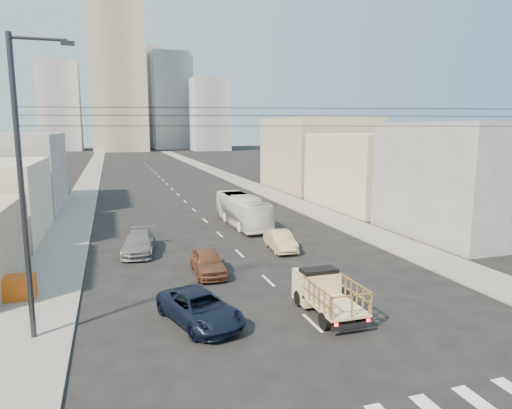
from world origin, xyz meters
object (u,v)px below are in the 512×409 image
sedan_grey (139,243)px  crate_stack (15,288)px  navy_pickup (200,308)px  sedan_brown (208,262)px  city_bus (242,210)px  streetlamp_left (24,183)px  flatbed_pickup (326,291)px  sedan_tan (280,240)px

sedan_grey → crate_stack: sedan_grey is taller
navy_pickup → sedan_brown: (1.75, 6.70, 0.04)m
crate_stack → sedan_brown: bearing=7.3°
city_bus → sedan_grey: 11.53m
sedan_brown → streetlamp_left: 11.90m
flatbed_pickup → sedan_tan: flatbed_pickup is taller
flatbed_pickup → crate_stack: flatbed_pickup is taller
sedan_tan → sedan_grey: sedan_grey is taller
flatbed_pickup → streetlamp_left: bearing=174.7°
sedan_brown → streetlamp_left: (-8.40, -6.21, 5.70)m
sedan_grey → streetlamp_left: bearing=-103.1°
city_bus → streetlamp_left: bearing=-128.4°
city_bus → crate_stack: city_bus is taller
sedan_brown → sedan_grey: size_ratio=0.85×
sedan_grey → crate_stack: bearing=-123.2°
flatbed_pickup → sedan_brown: 8.42m
sedan_brown → sedan_grey: bearing=123.0°
navy_pickup → city_bus: (7.48, 19.34, 0.69)m
navy_pickup → sedan_brown: bearing=58.1°
city_bus → flatbed_pickup: bearing=-96.3°
flatbed_pickup → sedan_grey: (-7.67, 13.26, -0.36)m
city_bus → sedan_brown: city_bus is taller
city_bus → crate_stack: bearing=-140.0°
sedan_grey → streetlamp_left: streetlamp_left is taller
sedan_brown → streetlamp_left: size_ratio=0.36×
flatbed_pickup → sedan_tan: size_ratio=1.06×
sedan_tan → sedan_grey: size_ratio=0.82×
sedan_tan → streetlamp_left: (-14.40, -10.02, 5.75)m
navy_pickup → crate_stack: size_ratio=2.77×
flatbed_pickup → city_bus: 20.07m
flatbed_pickup → crate_stack: 15.33m
city_bus → sedan_grey: bearing=-145.7°
flatbed_pickup → navy_pickup: bearing=173.5°
navy_pickup → flatbed_pickup: bearing=-23.8°
streetlamp_left → crate_stack: size_ratio=6.67×
flatbed_pickup → navy_pickup: (-5.81, 0.67, -0.40)m
city_bus → crate_stack: size_ratio=5.50×
flatbed_pickup → sedan_tan: 11.35m
sedan_grey → crate_stack: size_ratio=2.82×
sedan_grey → sedan_brown: bearing=-50.0°
sedan_tan → crate_stack: sedan_tan is taller
sedan_brown → streetlamp_left: bearing=-142.0°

